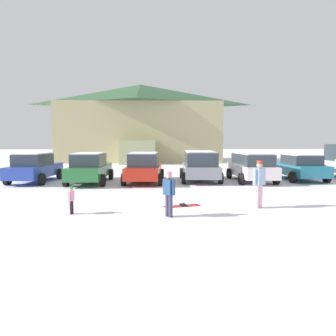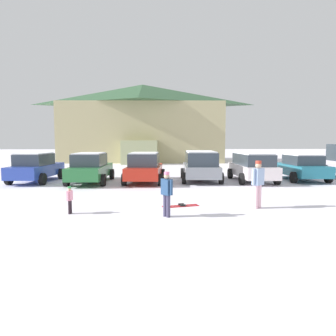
# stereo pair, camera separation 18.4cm
# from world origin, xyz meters

# --- Properties ---
(ground) EXTENTS (160.00, 160.00, 0.00)m
(ground) POSITION_xyz_m (0.00, 0.00, 0.00)
(ground) COLOR white
(ski_lodge) EXTENTS (18.61, 10.11, 8.78)m
(ski_lodge) POSITION_xyz_m (-1.45, 29.23, 4.44)
(ski_lodge) COLOR tan
(ski_lodge) RESTS_ON ground
(parked_blue_hatchback) EXTENTS (2.29, 4.29, 1.67)m
(parked_blue_hatchback) POSITION_xyz_m (-6.97, 11.72, 0.84)
(parked_blue_hatchback) COLOR #2A42A6
(parked_blue_hatchback) RESTS_ON ground
(parked_green_coupe) EXTENTS (2.19, 4.59, 1.70)m
(parked_green_coupe) POSITION_xyz_m (-3.75, 11.19, 0.85)
(parked_green_coupe) COLOR #28713A
(parked_green_coupe) RESTS_ON ground
(parked_red_sedan) EXTENTS (2.40, 4.47, 1.71)m
(parked_red_sedan) POSITION_xyz_m (-0.71, 11.23, 0.85)
(parked_red_sedan) COLOR #B22316
(parked_red_sedan) RESTS_ON ground
(parked_grey_wagon) EXTENTS (2.46, 4.36, 1.76)m
(parked_grey_wagon) POSITION_xyz_m (2.55, 11.66, 0.94)
(parked_grey_wagon) COLOR gray
(parked_grey_wagon) RESTS_ON ground
(parked_white_suv) EXTENTS (2.19, 4.45, 1.67)m
(parked_white_suv) POSITION_xyz_m (5.51, 11.26, 0.90)
(parked_white_suv) COLOR white
(parked_white_suv) RESTS_ON ground
(parked_teal_hatchback) EXTENTS (2.25, 4.14, 1.57)m
(parked_teal_hatchback) POSITION_xyz_m (8.62, 11.68, 0.80)
(parked_teal_hatchback) COLOR #227087
(parked_teal_hatchback) RESTS_ON ground
(skier_child_in_pink_snowsuit) EXTENTS (0.15, 0.33, 0.89)m
(skier_child_in_pink_snowsuit) POSITION_xyz_m (-2.91, 3.91, 0.50)
(skier_child_in_pink_snowsuit) COLOR black
(skier_child_in_pink_snowsuit) RESTS_ON ground
(skier_teen_in_navy_coat) EXTENTS (0.37, 0.43, 1.41)m
(skier_teen_in_navy_coat) POSITION_xyz_m (0.20, 3.37, 0.79)
(skier_teen_in_navy_coat) COLOR #3C3854
(skier_teen_in_navy_coat) RESTS_ON ground
(skier_adult_in_blue_parka) EXTENTS (0.53, 0.43, 1.67)m
(skier_adult_in_blue_parka) POSITION_xyz_m (3.43, 4.42, 0.94)
(skier_adult_in_blue_parka) COLOR #ECB8C8
(skier_adult_in_blue_parka) RESTS_ON ground
(pair_of_skis) EXTENTS (1.36, 0.60, 0.08)m
(pair_of_skis) POSITION_xyz_m (0.78, 4.85, 0.02)
(pair_of_skis) COLOR red
(pair_of_skis) RESTS_ON ground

